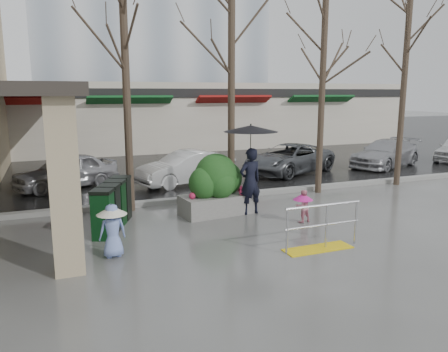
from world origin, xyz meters
TOP-DOWN VIEW (x-y plane):
  - ground at (0.00, 0.00)m, footprint 120.00×120.00m
  - street_asphalt at (0.00, 22.00)m, footprint 120.00×36.00m
  - curb at (0.00, 4.00)m, footprint 120.00×0.30m
  - canopy_slab at (-4.80, 8.00)m, footprint 2.80×18.00m
  - pillar_front at (-3.90, -0.50)m, footprint 0.55×0.55m
  - pillar_back at (-3.90, 6.00)m, footprint 0.55×0.55m
  - storefront_row at (2.00, 17.97)m, footprint 34.00×6.74m
  - handrail at (1.36, -1.20)m, footprint 1.90×0.50m
  - tree_west at (-2.00, 3.60)m, footprint 3.20×3.20m
  - tree_midwest at (1.20, 3.60)m, footprint 3.20×3.20m
  - tree_mideast at (4.50, 3.60)m, footprint 3.20×3.20m
  - tree_east at (8.00, 3.60)m, footprint 3.20×3.20m
  - woman at (1.12, 2.00)m, footprint 1.54×1.54m
  - child_pink at (2.07, 0.71)m, footprint 0.54×0.54m
  - child_blue at (-3.00, 0.02)m, footprint 0.64×0.64m
  - planter at (0.22, 2.36)m, footprint 2.11×1.25m
  - news_boxes at (-2.72, 2.06)m, footprint 1.30×2.15m
  - car_a at (-3.64, 7.56)m, footprint 3.99×2.74m
  - car_b at (0.62, 6.62)m, footprint 4.04×2.30m
  - car_c at (5.39, 7.18)m, footprint 4.99×3.71m
  - car_d at (10.48, 7.01)m, footprint 4.69×3.23m

SIDE VIEW (x-z plane):
  - ground at x=0.00m, z-range 0.00..0.00m
  - street_asphalt at x=0.00m, z-range 0.00..0.01m
  - curb at x=0.00m, z-range 0.00..0.15m
  - handrail at x=1.36m, z-range -0.14..0.89m
  - child_pink at x=2.07m, z-range 0.08..0.96m
  - news_boxes at x=-2.72m, z-range 0.00..1.20m
  - car_a at x=-3.64m, z-range 0.00..1.26m
  - car_b at x=0.62m, z-range 0.00..1.26m
  - car_c at x=5.39m, z-range 0.00..1.26m
  - car_d at x=10.48m, z-range 0.00..1.26m
  - child_blue at x=-3.00m, z-range 0.10..1.26m
  - planter at x=0.22m, z-range -0.04..1.71m
  - woman at x=1.12m, z-range 0.28..2.87m
  - pillar_front at x=-3.90m, z-range 0.00..3.50m
  - pillar_back at x=-3.90m, z-range 0.00..3.50m
  - storefront_row at x=2.00m, z-range 0.01..4.01m
  - canopy_slab at x=-4.80m, z-range 3.50..3.75m
  - tree_mideast at x=4.50m, z-range 1.61..8.11m
  - tree_west at x=-2.00m, z-range 1.68..8.48m
  - tree_midwest at x=1.20m, z-range 1.73..8.73m
  - tree_east at x=8.00m, z-range 1.78..8.98m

